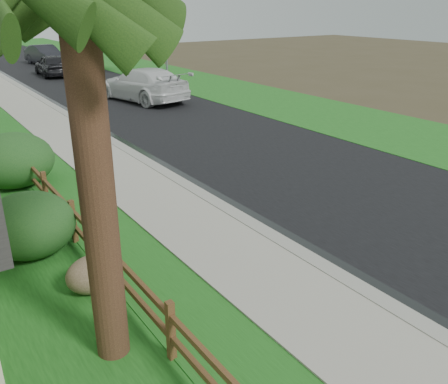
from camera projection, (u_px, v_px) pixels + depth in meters
road at (67, 77)px, 36.59m from camera, size 8.00×90.00×0.02m
curb at (9, 81)px, 34.38m from camera, size 0.40×90.00×0.12m
wet_gutter at (15, 81)px, 34.58m from camera, size 0.50×90.00×0.00m
verge_far at (148, 70)px, 40.19m from camera, size 6.00×90.00×0.04m
ranch_fence at (91, 239)px, 10.13m from camera, size 0.12×16.92×1.10m
white_suv at (142, 84)px, 27.25m from camera, size 3.84×6.83×1.87m
dark_car_mid at (52, 65)px, 36.58m from camera, size 2.17×4.91×1.65m
dark_car_far at (45, 55)px, 43.29m from camera, size 2.67×5.49×1.73m
streetlight at (163, 7)px, 33.75m from camera, size 1.93×1.00×8.85m
boulder at (95, 274)px, 9.29m from camera, size 1.34×1.15×0.76m
shrub_c at (29, 225)px, 10.53m from camera, size 2.13×2.13×1.45m
shrub_d at (13, 160)px, 14.50m from camera, size 2.76×2.76×1.67m
tree_mid_right at (127, 8)px, 35.43m from camera, size 3.91×3.91×7.09m
tree_far_right at (75, 14)px, 45.07m from camera, size 3.37×3.37×6.22m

